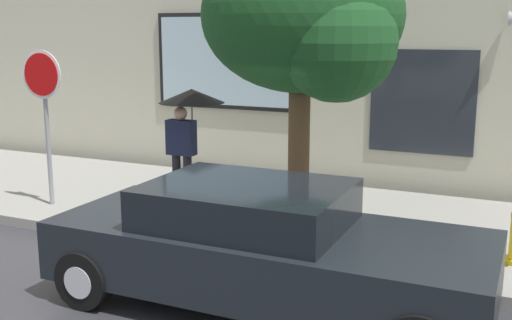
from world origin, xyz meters
TOP-DOWN VIEW (x-y plane):
  - ground_plane at (0.00, 0.00)m, footprint 60.00×60.00m
  - sidewalk at (0.00, 3.00)m, footprint 20.00×4.00m
  - parked_car at (1.38, 0.04)m, footprint 4.63×1.89m
  - pedestrian_with_umbrella at (-1.13, 2.79)m, footprint 1.04×1.04m
  - street_tree at (1.08, 2.16)m, footprint 2.74×2.33m
  - stop_sign at (-3.15, 1.78)m, footprint 0.76×0.10m

SIDE VIEW (x-z plane):
  - ground_plane at x=0.00m, z-range 0.00..0.00m
  - sidewalk at x=0.00m, z-range 0.00..0.15m
  - parked_car at x=1.38m, z-range 0.00..1.34m
  - pedestrian_with_umbrella at x=-1.13m, z-range 0.72..2.59m
  - stop_sign at x=-3.15m, z-range 0.66..3.14m
  - street_tree at x=1.08m, z-range 1.03..5.02m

